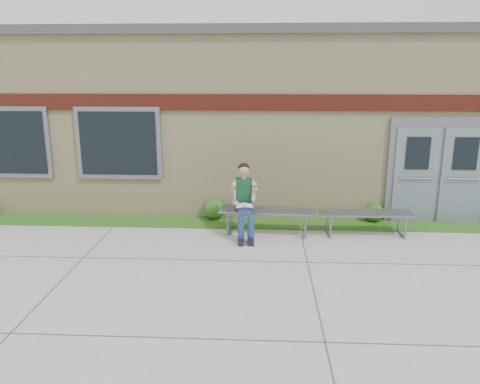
{
  "coord_description": "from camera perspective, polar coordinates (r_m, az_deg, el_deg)",
  "views": [
    {
      "loc": [
        0.21,
        -7.17,
        3.25
      ],
      "look_at": [
        -0.25,
        1.7,
        0.95
      ],
      "focal_mm": 35.0,
      "sensor_mm": 36.0,
      "label": 1
    }
  ],
  "objects": [
    {
      "name": "shrub_mid",
      "position": [
        10.51,
        -3.19,
        -1.98
      ],
      "size": [
        0.49,
        0.49,
        0.49
      ],
      "primitive_type": "sphere",
      "color": "#2C5115",
      "rests_on": "grass_strip"
    },
    {
      "name": "school_building",
      "position": [
        13.21,
        2.04,
        9.55
      ],
      "size": [
        16.2,
        6.22,
        4.2
      ],
      "color": "beige",
      "rests_on": "ground"
    },
    {
      "name": "girl",
      "position": [
        9.29,
        0.53,
        -0.9
      ],
      "size": [
        0.55,
        0.89,
        1.49
      ],
      "rotation": [
        0.0,
        0.0,
        0.08
      ],
      "color": "navy",
      "rests_on": "ground"
    },
    {
      "name": "ground",
      "position": [
        7.87,
        1.17,
        -9.85
      ],
      "size": [
        80.0,
        80.0,
        0.0
      ],
      "primitive_type": "plane",
      "color": "#9E9E99",
      "rests_on": "ground"
    },
    {
      "name": "bench_left",
      "position": [
        9.6,
        3.34,
        -2.81
      ],
      "size": [
        1.99,
        0.7,
        0.51
      ],
      "rotation": [
        0.0,
        0.0,
        -0.08
      ],
      "color": "slate",
      "rests_on": "ground"
    },
    {
      "name": "grass_strip",
      "position": [
        10.29,
        1.62,
        -3.82
      ],
      "size": [
        16.0,
        0.8,
        0.02
      ],
      "primitive_type": "cube",
      "color": "#2C5115",
      "rests_on": "ground"
    },
    {
      "name": "bench_right",
      "position": [
        9.83,
        15.09,
        -3.0
      ],
      "size": [
        1.87,
        0.57,
        0.48
      ],
      "rotation": [
        0.0,
        0.0,
        0.03
      ],
      "color": "slate",
      "rests_on": "ground"
    },
    {
      "name": "shrub_east",
      "position": [
        10.75,
        16.05,
        -2.39
      ],
      "size": [
        0.41,
        0.41,
        0.41
      ],
      "primitive_type": "sphere",
      "color": "#2C5115",
      "rests_on": "grass_strip"
    }
  ]
}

